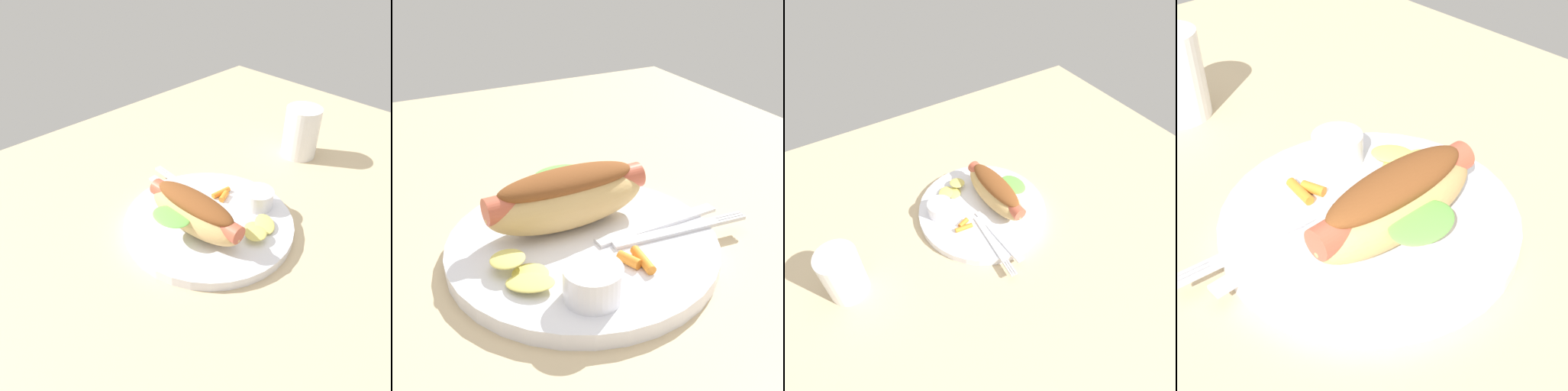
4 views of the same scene
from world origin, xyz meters
The scene contains 8 objects.
ground_plane centered at (0.00, 0.00, -0.90)cm, with size 120.00×90.00×1.80cm, color tan.
plate centered at (2.37, 1.88, 0.80)cm, with size 26.34×26.34×1.60cm, color white.
hot_dog centered at (5.59, 1.95, 4.93)cm, with size 9.35×17.10×6.15cm.
sauce_ramekin centered at (-5.74, 5.01, 3.06)cm, with size 4.98×4.98×2.92cm, color white.
fork centered at (-0.76, -7.14, 1.80)cm, with size 2.41×14.86×0.40cm.
knife centered at (1.14, -6.02, 1.78)cm, with size 14.17×1.40×0.36cm, color silver.
chips_pile centered at (-0.82, 9.21, 2.28)cm, with size 7.82×5.62×1.62cm.
carrot_garnish centered at (-3.52, -0.84, 2.07)cm, with size 3.60×2.17×0.98cm.
Camera 2 is at (-35.68, 20.94, 29.21)cm, focal length 47.97 mm.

